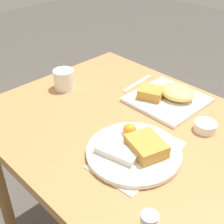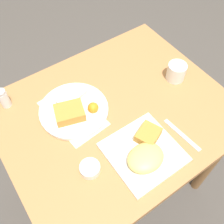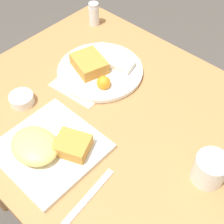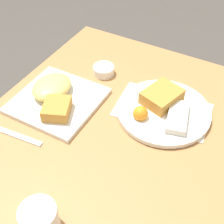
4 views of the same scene
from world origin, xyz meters
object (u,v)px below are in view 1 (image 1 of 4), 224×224
Objects in this scene: plate_oval_far at (135,150)px; coffee_mug at (63,80)px; plate_square_near at (169,96)px; sauce_ramekin at (205,126)px; butter_knife at (138,83)px.

coffee_mug is (0.46, -0.09, 0.02)m from plate_oval_far.
plate_square_near reaches higher than plate_oval_far.
coffee_mug reaches higher than plate_square_near.
plate_oval_far reaches higher than sauce_ramekin.
plate_oval_far is 1.58× the size of butter_knife.
sauce_ramekin reaches higher than butter_knife.
plate_square_near is 0.41m from coffee_mug.
plate_oval_far is 0.26m from sauce_ramekin.
sauce_ramekin is 0.57m from coffee_mug.
plate_square_near is 0.33m from plate_oval_far.
plate_oval_far reaches higher than butter_knife.
sauce_ramekin is 0.41× the size of butter_knife.
coffee_mug is at bearing 16.49° from sauce_ramekin.
coffee_mug reaches higher than plate_oval_far.
coffee_mug reaches higher than sauce_ramekin.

